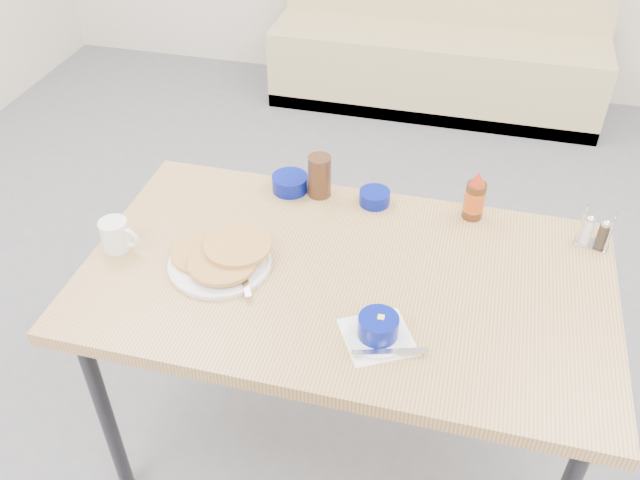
% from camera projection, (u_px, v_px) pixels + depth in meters
% --- Properties ---
extents(booth_bench, '(1.90, 0.56, 1.22)m').
position_uv_depth(booth_bench, '(438.00, 45.00, 3.96)').
color(booth_bench, tan).
rests_on(booth_bench, ground).
extents(dining_table, '(1.40, 0.80, 0.76)m').
position_uv_depth(dining_table, '(345.00, 291.00, 1.84)').
color(dining_table, tan).
rests_on(dining_table, ground).
extents(pancake_plate, '(0.28, 0.28, 0.05)m').
position_uv_depth(pancake_plate, '(221.00, 258.00, 1.82)').
color(pancake_plate, white).
rests_on(pancake_plate, dining_table).
extents(coffee_mug, '(0.11, 0.08, 0.09)m').
position_uv_depth(coffee_mug, '(116.00, 235.00, 1.86)').
color(coffee_mug, white).
rests_on(coffee_mug, dining_table).
extents(grits_setting, '(0.23, 0.22, 0.07)m').
position_uv_depth(grits_setting, '(378.00, 329.00, 1.60)').
color(grits_setting, white).
rests_on(grits_setting, dining_table).
extents(creamer_bowl, '(0.11, 0.11, 0.05)m').
position_uv_depth(creamer_bowl, '(290.00, 183.00, 2.09)').
color(creamer_bowl, navy).
rests_on(creamer_bowl, dining_table).
extents(butter_bowl, '(0.09, 0.09, 0.04)m').
position_uv_depth(butter_bowl, '(375.00, 197.00, 2.03)').
color(butter_bowl, navy).
rests_on(butter_bowl, dining_table).
extents(amber_tumbler, '(0.09, 0.09, 0.13)m').
position_uv_depth(amber_tumbler, '(320.00, 176.00, 2.04)').
color(amber_tumbler, '#3E2313').
rests_on(amber_tumbler, dining_table).
extents(condiment_caddy, '(0.10, 0.07, 0.11)m').
position_uv_depth(condiment_caddy, '(595.00, 234.00, 1.87)').
color(condiment_caddy, silver).
rests_on(condiment_caddy, dining_table).
extents(syrup_bottle, '(0.06, 0.06, 0.16)m').
position_uv_depth(syrup_bottle, '(475.00, 198.00, 1.95)').
color(syrup_bottle, '#47230F').
rests_on(syrup_bottle, dining_table).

